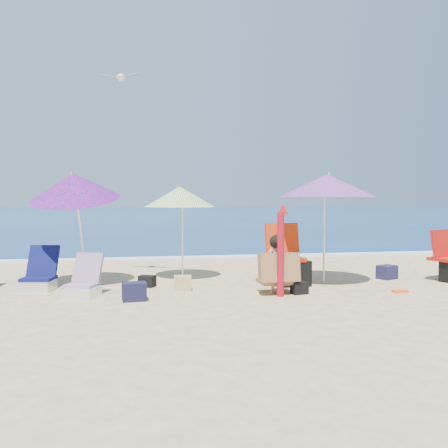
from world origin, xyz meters
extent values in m
plane|color=#D8BC84|center=(0.00, 0.00, 0.00)|extent=(120.00, 120.00, 0.00)
cube|color=navy|center=(0.00, 45.00, -0.05)|extent=(120.00, 80.00, 0.12)
cube|color=white|center=(0.00, 5.10, 0.02)|extent=(120.00, 0.50, 0.04)
cylinder|color=white|center=(1.57, 1.10, 0.92)|extent=(0.04, 0.04, 1.85)
cone|color=#F0208E|center=(1.60, 1.07, 1.77)|extent=(2.26, 2.26, 0.42)
cylinder|color=white|center=(1.63, 1.03, 1.96)|extent=(0.04, 0.04, 0.11)
cylinder|color=white|center=(-0.93, 2.02, 0.82)|extent=(0.04, 0.04, 1.65)
cone|color=#64AC1A|center=(-0.98, 1.98, 1.58)|extent=(1.66, 1.66, 0.39)
cylinder|color=silver|center=(-1.04, 1.94, 1.75)|extent=(0.03, 0.03, 0.10)
cylinder|color=white|center=(-2.79, 1.81, 0.90)|extent=(0.15, 0.47, 1.76)
cone|color=#B41971|center=(-2.87, 1.60, 1.76)|extent=(1.91, 1.96, 0.82)
cylinder|color=silver|center=(-2.90, 1.56, 1.96)|extent=(0.04, 0.06, 0.12)
cylinder|color=#AB0C1F|center=(0.43, 0.04, 0.66)|extent=(0.11, 0.11, 1.33)
cone|color=#A1130B|center=(0.48, 0.08, 1.38)|extent=(0.16, 0.16, 0.17)
cube|color=#0B0F41|center=(-3.44, 1.31, 0.18)|extent=(0.58, 0.53, 0.06)
cube|color=#0C0F44|center=(-3.40, 1.52, 0.46)|extent=(0.55, 0.38, 0.54)
cube|color=white|center=(-3.45, 1.21, 0.08)|extent=(0.60, 0.55, 0.16)
cube|color=#F17355|center=(-2.65, 0.63, 0.17)|extent=(0.57, 0.54, 0.06)
cube|color=#DF4E4F|center=(-2.57, 0.77, 0.42)|extent=(0.53, 0.41, 0.49)
cube|color=white|center=(-2.64, 0.47, 0.07)|extent=(0.60, 0.56, 0.15)
cube|color=#A91F0C|center=(0.79, 0.99, 0.47)|extent=(0.66, 0.60, 0.07)
cube|color=#B9310D|center=(0.82, 1.26, 0.78)|extent=(0.64, 0.22, 0.63)
cube|color=black|center=(0.90, 1.00, 0.22)|extent=(0.64, 0.58, 0.45)
cube|color=#A7180B|center=(3.92, 0.92, 0.41)|extent=(0.69, 0.67, 0.06)
cube|color=#B7120D|center=(3.89, 1.04, 0.68)|extent=(0.56, 0.36, 0.55)
imported|color=#AA7866|center=(0.44, 0.28, 0.48)|extent=(0.36, 0.25, 0.95)
cube|color=#380E64|center=(0.44, 0.34, 0.19)|extent=(0.55, 0.49, 0.06)
cube|color=#3B0D60|center=(0.45, 0.16, 0.44)|extent=(0.67, 0.27, 0.48)
sphere|color=black|center=(0.44, 0.27, 0.85)|extent=(0.23, 0.23, 0.23)
cube|color=#161632|center=(-1.83, 0.12, 0.14)|extent=(0.38, 0.29, 0.28)
cube|color=black|center=(-1.62, 1.24, 0.10)|extent=(0.33, 0.30, 0.20)
cube|color=tan|center=(-1.04, 0.81, 0.12)|extent=(0.30, 0.22, 0.24)
cube|color=#1C1B3D|center=(2.93, 1.29, 0.13)|extent=(0.43, 0.39, 0.26)
cube|color=black|center=(0.79, 0.18, 0.10)|extent=(0.28, 0.22, 0.19)
cube|color=#E94818|center=(2.48, 0.03, 0.02)|extent=(0.26, 0.14, 0.03)
ellipsoid|color=white|center=(-2.06, 2.18, 3.82)|extent=(0.25, 0.37, 0.13)
cube|color=gray|center=(-2.27, 2.20, 3.83)|extent=(0.34, 0.18, 0.07)
cube|color=gray|center=(-1.90, 2.05, 3.83)|extent=(0.34, 0.18, 0.07)
camera|label=1|loc=(-1.72, -7.18, 1.54)|focal=38.53mm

